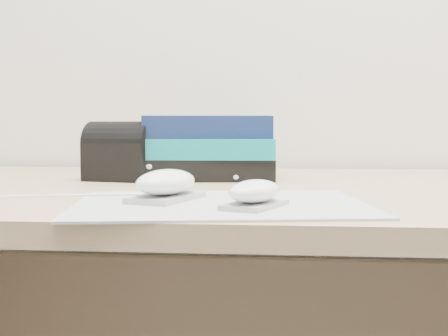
# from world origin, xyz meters

# --- Properties ---
(desk) EXTENTS (1.60, 0.80, 0.73)m
(desk) POSITION_xyz_m (0.00, 1.64, 0.50)
(desk) COLOR #A3815B
(desk) RESTS_ON ground
(mousepad) EXTENTS (0.40, 0.33, 0.00)m
(mousepad) POSITION_xyz_m (-0.09, 1.33, 0.73)
(mousepad) COLOR gray
(mousepad) RESTS_ON desk
(mouse_rear) EXTENTS (0.09, 0.13, 0.05)m
(mouse_rear) POSITION_xyz_m (-0.16, 1.35, 0.75)
(mouse_rear) COLOR #B0B1B3
(mouse_rear) RESTS_ON mousepad
(mouse_front) EXTENTS (0.08, 0.10, 0.04)m
(mouse_front) POSITION_xyz_m (-0.05, 1.29, 0.75)
(mouse_front) COLOR #A9A9AC
(mouse_front) RESTS_ON mousepad
(usb_cable) EXTENTS (0.21, 0.06, 0.00)m
(usb_cable) POSITION_xyz_m (-0.31, 1.37, 0.73)
(usb_cable) COLOR white
(usb_cable) RESTS_ON mousepad
(book_stack) EXTENTS (0.25, 0.21, 0.12)m
(book_stack) POSITION_xyz_m (-0.15, 1.72, 0.79)
(book_stack) COLOR black
(book_stack) RESTS_ON desk
(pouch) EXTENTS (0.13, 0.11, 0.11)m
(pouch) POSITION_xyz_m (-0.30, 1.65, 0.78)
(pouch) COLOR black
(pouch) RESTS_ON desk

